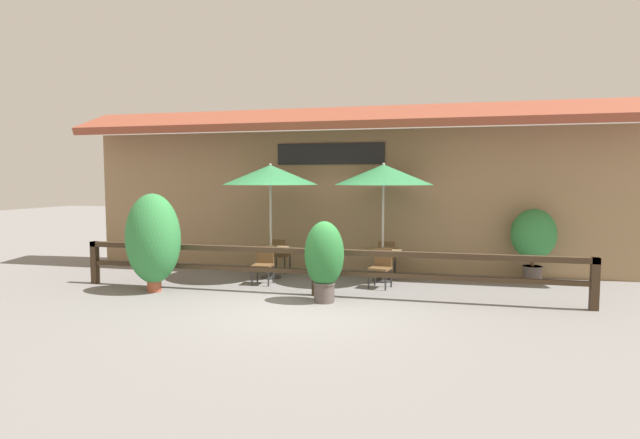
{
  "coord_description": "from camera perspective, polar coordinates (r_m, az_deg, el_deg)",
  "views": [
    {
      "loc": [
        2.36,
        -8.62,
        2.33
      ],
      "look_at": [
        -0.05,
        1.62,
        1.49
      ],
      "focal_mm": 28.0,
      "sensor_mm": 36.0,
      "label": 1
    }
  ],
  "objects": [
    {
      "name": "building_facade",
      "position": [
        12.94,
        2.72,
        3.81
      ],
      "size": [
        14.28,
        1.49,
        4.23
      ],
      "color": "#997A56",
      "rests_on": "ground"
    },
    {
      "name": "potted_plant_entrance_palm",
      "position": [
        9.5,
        0.49,
        -4.38
      ],
      "size": [
        0.76,
        0.68,
        1.55
      ],
      "color": "#564C47",
      "rests_on": "ground"
    },
    {
      "name": "chair_near_wallside",
      "position": [
        12.62,
        -4.67,
        -3.92
      ],
      "size": [
        0.45,
        0.45,
        0.85
      ],
      "rotation": [
        0.0,
        0.0,
        3.08
      ],
      "color": "brown",
      "rests_on": "ground"
    },
    {
      "name": "patio_railing",
      "position": [
        10.09,
        -0.48,
        -4.79
      ],
      "size": [
        10.4,
        0.14,
        0.95
      ],
      "color": "#3D2D1E",
      "rests_on": "ground"
    },
    {
      "name": "potted_plant_small_flowering",
      "position": [
        10.92,
        -18.53,
        -2.13
      ],
      "size": [
        1.14,
        1.03,
        2.05
      ],
      "color": "#9E4C33",
      "rests_on": "ground"
    },
    {
      "name": "chair_middle_streetside",
      "position": [
        10.93,
        7.01,
        -5.27
      ],
      "size": [
        0.51,
        0.51,
        0.85
      ],
      "rotation": [
        0.0,
        0.0,
        -0.24
      ],
      "color": "brown",
      "rests_on": "ground"
    },
    {
      "name": "dining_table_near",
      "position": [
        11.94,
        -5.63,
        -3.84
      ],
      "size": [
        0.87,
        0.87,
        0.74
      ],
      "color": "olive",
      "rests_on": "ground"
    },
    {
      "name": "chair_middle_wallside",
      "position": [
        12.28,
        7.66,
        -4.18
      ],
      "size": [
        0.42,
        0.42,
        0.85
      ],
      "rotation": [
        0.0,
        0.0,
        3.15
      ],
      "color": "brown",
      "rests_on": "ground"
    },
    {
      "name": "ground_plane",
      "position": [
        9.23,
        -2.04,
        -10.08
      ],
      "size": [
        60.0,
        60.0,
        0.0
      ],
      "primitive_type": "plane",
      "color": "slate"
    },
    {
      "name": "patio_umbrella_near",
      "position": [
        11.82,
        -5.7,
        5.09
      ],
      "size": [
        2.24,
        2.24,
        2.72
      ],
      "color": "#B7B2A8",
      "rests_on": "ground"
    },
    {
      "name": "patio_umbrella_middle",
      "position": [
        11.46,
        7.26,
        5.09
      ],
      "size": [
        2.24,
        2.24,
        2.72
      ],
      "color": "#B7B2A8",
      "rests_on": "ground"
    },
    {
      "name": "dining_table_middle",
      "position": [
        11.59,
        7.17,
        -4.11
      ],
      "size": [
        0.87,
        0.87,
        0.74
      ],
      "color": "olive",
      "rests_on": "ground"
    },
    {
      "name": "chair_near_streetside",
      "position": [
        11.29,
        -6.47,
        -4.94
      ],
      "size": [
        0.43,
        0.43,
        0.85
      ],
      "rotation": [
        0.0,
        0.0,
        0.03
      ],
      "color": "brown",
      "rests_on": "ground"
    },
    {
      "name": "potted_plant_tall_tropical",
      "position": [
        12.43,
        23.22,
        -1.8
      ],
      "size": [
        1.0,
        0.9,
        1.67
      ],
      "color": "#564C47",
      "rests_on": "ground"
    }
  ]
}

